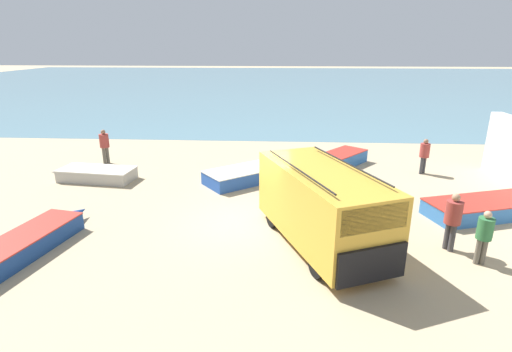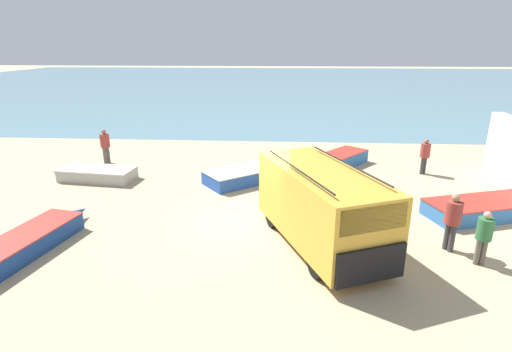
% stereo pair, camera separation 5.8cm
% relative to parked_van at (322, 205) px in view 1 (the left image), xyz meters
% --- Properties ---
extents(ground_plane, '(200.00, 200.00, 0.00)m').
position_rel_parked_van_xyz_m(ground_plane, '(-2.19, 1.39, -1.30)').
color(ground_plane, tan).
extents(sea_water, '(120.00, 80.00, 0.01)m').
position_rel_parked_van_xyz_m(sea_water, '(-2.19, 53.39, -1.29)').
color(sea_water, slate).
rests_on(sea_water, ground_plane).
extents(parked_van, '(3.91, 5.64, 2.50)m').
position_rel_parked_van_xyz_m(parked_van, '(0.00, 0.00, 0.00)').
color(parked_van, gold).
rests_on(parked_van, ground_plane).
extents(fishing_rowboat_0, '(2.01, 5.19, 0.57)m').
position_rel_parked_van_xyz_m(fishing_rowboat_0, '(-8.66, -1.12, -1.01)').
color(fishing_rowboat_0, navy).
rests_on(fishing_rowboat_0, ground_plane).
extents(fishing_rowboat_1, '(4.55, 3.92, 0.60)m').
position_rel_parked_van_xyz_m(fishing_rowboat_1, '(-2.47, 5.94, -0.99)').
color(fishing_rowboat_1, '#234CA3').
rests_on(fishing_rowboat_1, ground_plane).
extents(fishing_rowboat_2, '(4.04, 1.76, 0.55)m').
position_rel_parked_van_xyz_m(fishing_rowboat_2, '(-9.54, 5.49, -1.02)').
color(fishing_rowboat_2, '#ADA89E').
rests_on(fishing_rowboat_2, ground_plane).
extents(fishing_rowboat_3, '(5.35, 2.80, 0.58)m').
position_rel_parked_van_xyz_m(fishing_rowboat_3, '(6.25, 2.59, -1.01)').
color(fishing_rowboat_3, '#2D66AD').
rests_on(fishing_rowboat_3, ground_plane).
extents(fishing_rowboat_4, '(3.54, 3.98, 0.65)m').
position_rel_parked_van_xyz_m(fishing_rowboat_4, '(1.72, 8.41, -0.97)').
color(fishing_rowboat_4, '#2D66AD').
rests_on(fishing_rowboat_4, ground_plane).
extents(fisherman_0, '(0.42, 0.42, 1.58)m').
position_rel_parked_van_xyz_m(fisherman_0, '(4.32, -0.87, -0.35)').
color(fisherman_0, '#5B564C').
rests_on(fisherman_0, ground_plane).
extents(fisherman_1, '(0.47, 0.47, 1.78)m').
position_rel_parked_van_xyz_m(fisherman_1, '(3.77, -0.11, -0.23)').
color(fisherman_1, '#38383D').
rests_on(fisherman_1, ground_plane).
extents(fisherman_2, '(0.46, 0.46, 1.75)m').
position_rel_parked_van_xyz_m(fisherman_2, '(-10.12, 8.08, -0.25)').
color(fisherman_2, '#5B564C').
rests_on(fisherman_2, ground_plane).
extents(fisherman_3, '(0.44, 0.44, 1.67)m').
position_rel_parked_van_xyz_m(fisherman_3, '(5.45, 7.34, -0.30)').
color(fisherman_3, '#38383D').
rests_on(fisherman_3, ground_plane).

